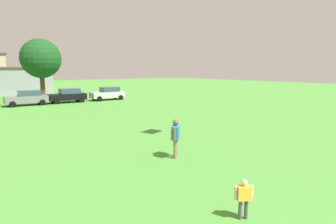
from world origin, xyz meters
TOP-DOWN VIEW (x-y plane):
  - ground_plane at (0.00, 30.00)m, footprint 160.00×160.00m
  - child_kite_flyer at (1.01, 4.66)m, footprint 0.47×0.35m
  - adult_bystander at (2.70, 9.84)m, footprint 0.64×0.62m
  - parked_car_gray_1 at (0.46, 34.12)m, footprint 4.30×2.02m
  - parked_car_black_2 at (4.93, 34.31)m, footprint 4.30×2.02m
  - parked_car_silver_3 at (10.03, 34.15)m, footprint 4.30×2.02m
  - tree_far_right at (3.23, 39.54)m, footprint 5.08×5.08m
  - house_right at (1.84, 52.93)m, footprint 10.04×9.28m

SIDE VIEW (x-z plane):
  - ground_plane at x=0.00m, z-range 0.00..0.00m
  - child_kite_flyer at x=1.01m, z-range 0.10..1.20m
  - parked_car_gray_1 at x=0.46m, z-range 0.02..1.70m
  - parked_car_black_2 at x=4.93m, z-range 0.02..1.70m
  - parked_car_silver_3 at x=10.03m, z-range 0.02..1.70m
  - adult_bystander at x=2.70m, z-range 0.16..1.91m
  - house_right at x=1.84m, z-range 0.01..4.36m
  - tree_far_right at x=3.23m, z-range 1.39..9.30m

